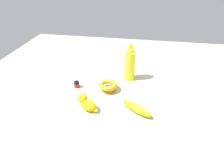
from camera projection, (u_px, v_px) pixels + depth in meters
The scene contains 6 objects.
ground at pixel (112, 90), 1.28m from camera, with size 2.00×2.00×0.00m, color #BCB29E.
nail_polish_jar at pixel (77, 84), 1.31m from camera, with size 0.03×0.03×0.04m.
bowl at pixel (108, 85), 1.27m from camera, with size 0.12×0.12×0.05m.
cat_figurine at pixel (87, 103), 1.10m from camera, with size 0.10×0.13×0.10m.
bottle_tall at pixel (130, 65), 1.36m from camera, with size 0.07×0.07×0.26m.
banana at pixel (136, 108), 1.09m from camera, with size 0.19×0.05×0.05m, color gold.
Camera 1 is at (-1.05, -0.18, 0.71)m, focal length 32.05 mm.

